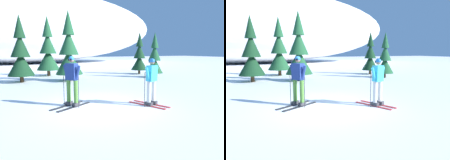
% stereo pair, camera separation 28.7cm
% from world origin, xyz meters
% --- Properties ---
extents(ground_plane, '(120.00, 120.00, 0.00)m').
position_xyz_m(ground_plane, '(0.00, 0.00, 0.00)').
color(ground_plane, white).
extents(skier_navy_jacket, '(1.60, 1.24, 1.81)m').
position_xyz_m(skier_navy_jacket, '(-0.76, 0.37, 0.96)').
color(skier_navy_jacket, black).
rests_on(skier_navy_jacket, ground).
extents(skier_cyan_jacket, '(0.95, 1.64, 1.73)m').
position_xyz_m(skier_cyan_jacket, '(1.89, -0.74, 0.90)').
color(skier_cyan_jacket, red).
rests_on(skier_cyan_jacket, ground).
extents(pine_tree_center_left, '(1.64, 1.64, 4.24)m').
position_xyz_m(pine_tree_center_left, '(-2.19, 7.57, 1.78)').
color(pine_tree_center_left, '#47301E').
rests_on(pine_tree_center_left, ground).
extents(pine_tree_center, '(1.82, 1.82, 4.71)m').
position_xyz_m(pine_tree_center, '(-0.07, 10.62, 1.97)').
color(pine_tree_center, '#47301E').
rests_on(pine_tree_center, ground).
extents(pine_tree_center_right, '(1.78, 1.78, 4.60)m').
position_xyz_m(pine_tree_center_right, '(0.71, 6.89, 1.93)').
color(pine_tree_center_right, '#47301E').
rests_on(pine_tree_center_right, ground).
extents(pine_tree_right, '(1.30, 1.30, 3.36)m').
position_xyz_m(pine_tree_right, '(7.00, 6.24, 1.40)').
color(pine_tree_right, '#47301E').
rests_on(pine_tree_right, ground).
extents(pine_tree_far_right, '(1.39, 1.39, 3.59)m').
position_xyz_m(pine_tree_far_right, '(7.25, 8.78, 1.50)').
color(pine_tree_far_right, '#47301E').
rests_on(pine_tree_far_right, ground).
extents(snow_ridge_background, '(48.75, 19.82, 11.65)m').
position_xyz_m(snow_ridge_background, '(-3.21, 29.97, 5.83)').
color(snow_ridge_background, white).
rests_on(snow_ridge_background, ground).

